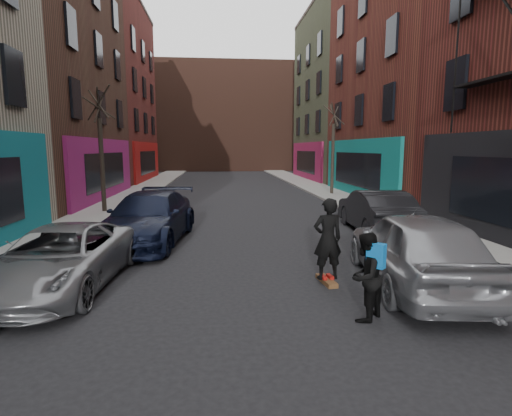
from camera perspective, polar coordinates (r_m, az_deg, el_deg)
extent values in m
cube|color=gray|center=(31.23, -15.15, 2.91)|extent=(2.50, 84.00, 0.13)
cube|color=gray|center=(31.63, 7.81, 3.19)|extent=(2.50, 84.00, 0.13)
cube|color=#47281E|center=(56.80, -4.57, 12.59)|extent=(40.00, 10.00, 14.00)
imported|color=gray|center=(9.51, -26.14, -6.43)|extent=(2.51, 4.89, 1.32)
imported|color=black|center=(13.07, -15.06, -1.36)|extent=(2.84, 5.68, 1.58)
imported|color=#94979C|center=(9.27, 21.79, -5.36)|extent=(2.60, 5.16, 1.69)
imported|color=black|center=(14.83, 16.74, -0.40)|extent=(1.85, 4.70, 1.52)
cube|color=brown|center=(9.17, 10.04, -10.19)|extent=(0.32, 0.82, 0.10)
imported|color=black|center=(8.91, 10.20, -4.36)|extent=(0.71, 0.51, 1.81)
imported|color=black|center=(7.24, 15.33, -9.45)|extent=(0.95, 0.94, 1.55)
cube|color=blue|center=(7.05, 16.79, -6.49)|extent=(0.31, 0.31, 0.42)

